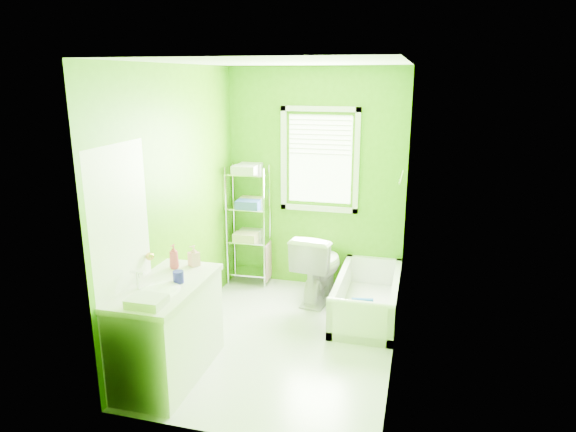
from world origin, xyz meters
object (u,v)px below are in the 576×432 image
(toilet, at_px, (318,266))
(vanity, at_px, (168,328))
(bathtub, at_px, (367,303))
(wire_shelf_unit, at_px, (250,212))

(toilet, bearing_deg, vanity, 70.93)
(toilet, distance_m, vanity, 2.07)
(bathtub, bearing_deg, toilet, 154.69)
(toilet, relative_size, vanity, 0.73)
(bathtub, distance_m, vanity, 2.20)
(vanity, xyz_separation_m, wire_shelf_unit, (0.01, 2.14, 0.45))
(toilet, bearing_deg, bathtub, 161.89)
(toilet, bearing_deg, wire_shelf_unit, -9.97)
(bathtub, xyz_separation_m, toilet, (-0.59, 0.28, 0.26))
(toilet, xyz_separation_m, wire_shelf_unit, (-0.91, 0.28, 0.50))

